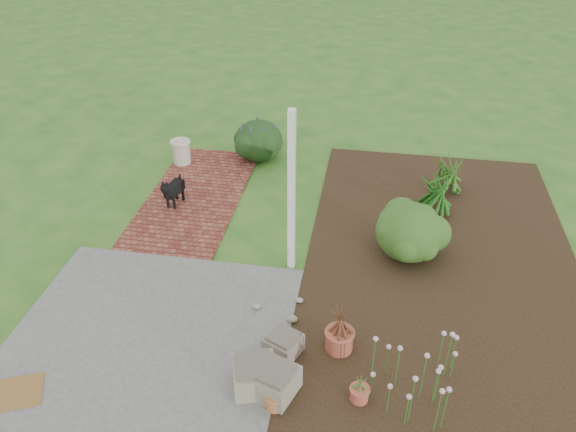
% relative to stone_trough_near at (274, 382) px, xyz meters
% --- Properties ---
extents(ground, '(80.00, 80.00, 0.00)m').
position_rel_stone_trough_near_xyz_m(ground, '(-0.48, 2.20, -0.20)').
color(ground, '#28611E').
rests_on(ground, ground).
extents(concrete_patio, '(3.50, 3.50, 0.04)m').
position_rel_stone_trough_near_xyz_m(concrete_patio, '(-1.73, 0.45, -0.18)').
color(concrete_patio, '#595957').
rests_on(concrete_patio, ground).
extents(brick_path, '(1.60, 3.50, 0.04)m').
position_rel_stone_trough_near_xyz_m(brick_path, '(-2.18, 3.95, -0.18)').
color(brick_path, maroon).
rests_on(brick_path, ground).
extents(garden_bed, '(4.00, 7.00, 0.03)m').
position_rel_stone_trough_near_xyz_m(garden_bed, '(2.02, 2.70, -0.18)').
color(garden_bed, black).
rests_on(garden_bed, ground).
extents(veranda_post, '(0.10, 0.10, 2.50)m').
position_rel_stone_trough_near_xyz_m(veranda_post, '(-0.18, 2.30, 1.05)').
color(veranda_post, white).
rests_on(veranda_post, ground).
extents(stone_trough_near, '(0.61, 0.61, 0.32)m').
position_rel_stone_trough_near_xyz_m(stone_trough_near, '(0.00, 0.00, 0.00)').
color(stone_trough_near, gray).
rests_on(stone_trough_near, concrete_patio).
extents(stone_trough_mid, '(0.60, 0.60, 0.32)m').
position_rel_stone_trough_near_xyz_m(stone_trough_mid, '(-0.23, 0.05, 0.00)').
color(stone_trough_mid, gray).
rests_on(stone_trough_mid, concrete_patio).
extents(stone_trough_far, '(0.51, 0.51, 0.26)m').
position_rel_stone_trough_near_xyz_m(stone_trough_far, '(0.00, 0.60, -0.03)').
color(stone_trough_far, '#756657').
rests_on(stone_trough_far, concrete_patio).
extents(coir_doormat, '(0.86, 0.72, 0.02)m').
position_rel_stone_trough_near_xyz_m(coir_doormat, '(-2.96, -0.55, -0.15)').
color(coir_doormat, brown).
rests_on(coir_doormat, concrete_patio).
extents(black_dog, '(0.26, 0.61, 0.53)m').
position_rel_stone_trough_near_xyz_m(black_dog, '(-2.43, 3.58, 0.16)').
color(black_dog, black).
rests_on(black_dog, brick_path).
extents(cream_ceramic_urn, '(0.41, 0.41, 0.45)m').
position_rel_stone_trough_near_xyz_m(cream_ceramic_urn, '(-2.79, 5.09, 0.07)').
color(cream_ceramic_urn, '#C2B2A0').
rests_on(cream_ceramic_urn, brick_path).
extents(evergreen_shrub, '(1.10, 1.10, 0.86)m').
position_rel_stone_trough_near_xyz_m(evergreen_shrub, '(1.51, 2.87, 0.26)').
color(evergreen_shrub, '#1A3C13').
rests_on(evergreen_shrub, garden_bed).
extents(agapanthus_clump_back, '(1.00, 1.00, 0.85)m').
position_rel_stone_trough_near_xyz_m(agapanthus_clump_back, '(1.95, 4.11, 0.25)').
color(agapanthus_clump_back, '#113C0D').
rests_on(agapanthus_clump_back, garden_bed).
extents(agapanthus_clump_front, '(1.13, 1.13, 0.77)m').
position_rel_stone_trough_near_xyz_m(agapanthus_clump_front, '(2.19, 4.91, 0.21)').
color(agapanthus_clump_front, '#10370F').
rests_on(agapanthus_clump_front, garden_bed).
extents(pink_flower_patch, '(1.41, 1.41, 0.70)m').
position_rel_stone_trough_near_xyz_m(pink_flower_patch, '(1.53, 0.21, 0.18)').
color(pink_flower_patch, '#113D0F').
rests_on(pink_flower_patch, garden_bed).
extents(terracotta_pot_bronze, '(0.40, 0.40, 0.28)m').
position_rel_stone_trough_near_xyz_m(terracotta_pot_bronze, '(0.67, 0.79, -0.03)').
color(terracotta_pot_bronze, '#AA5139').
rests_on(terracotta_pot_bronze, garden_bed).
extents(terracotta_pot_small_left, '(0.24, 0.24, 0.17)m').
position_rel_stone_trough_near_xyz_m(terracotta_pot_small_left, '(0.96, 0.06, -0.08)').
color(terracotta_pot_small_left, '#B1513C').
rests_on(terracotta_pot_small_left, garden_bed).
extents(terracotta_pot_small_right, '(0.24, 0.24, 0.19)m').
position_rel_stone_trough_near_xyz_m(terracotta_pot_small_right, '(0.04, -0.18, -0.07)').
color(terracotta_pot_small_right, '#B16A3C').
rests_on(terracotta_pot_small_right, garden_bed).
extents(purple_flowering_bush, '(1.01, 1.01, 0.81)m').
position_rel_stone_trough_near_xyz_m(purple_flowering_bush, '(-1.37, 5.59, 0.20)').
color(purple_flowering_bush, black).
rests_on(purple_flowering_bush, ground).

